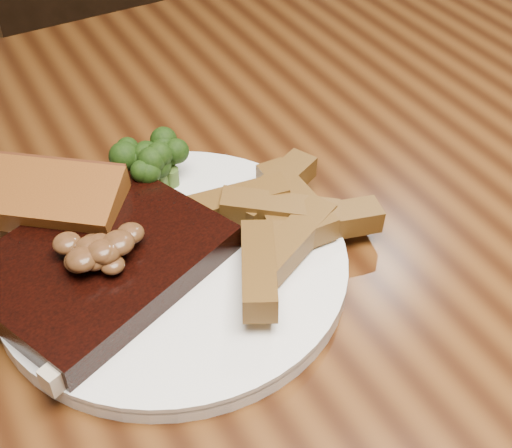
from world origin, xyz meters
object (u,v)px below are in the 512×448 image
at_px(dining_table, 272,316).
at_px(plate, 173,266).
at_px(chair_far, 156,59).
at_px(garlic_bread, 58,216).
at_px(steak, 100,262).
at_px(potato_wedges, 252,228).

bearing_deg(dining_table, plate, 174.11).
xyz_separation_m(chair_far, garlic_bread, (-0.32, -0.63, 0.26)).
distance_m(steak, potato_wedges, 0.12).
bearing_deg(potato_wedges, steak, 169.87).
height_order(chair_far, plate, chair_far).
relative_size(chair_far, steak, 5.43).
bearing_deg(garlic_bread, steak, -41.80).
bearing_deg(plate, steak, 166.56).
xyz_separation_m(steak, garlic_bread, (-0.01, 0.07, -0.00)).
xyz_separation_m(garlic_bread, potato_wedges, (0.13, -0.09, 0.00)).
relative_size(dining_table, chair_far, 1.72).
height_order(steak, garlic_bread, steak).
distance_m(dining_table, steak, 0.18).
distance_m(plate, steak, 0.06).
xyz_separation_m(dining_table, potato_wedges, (-0.02, 0.00, 0.12)).
height_order(steak, potato_wedges, steak).
distance_m(plate, potato_wedges, 0.07).
height_order(chair_far, steak, chair_far).
height_order(dining_table, garlic_bread, garlic_bread).
height_order(dining_table, potato_wedges, potato_wedges).
bearing_deg(potato_wedges, plate, 172.53).
bearing_deg(plate, garlic_bread, 128.94).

